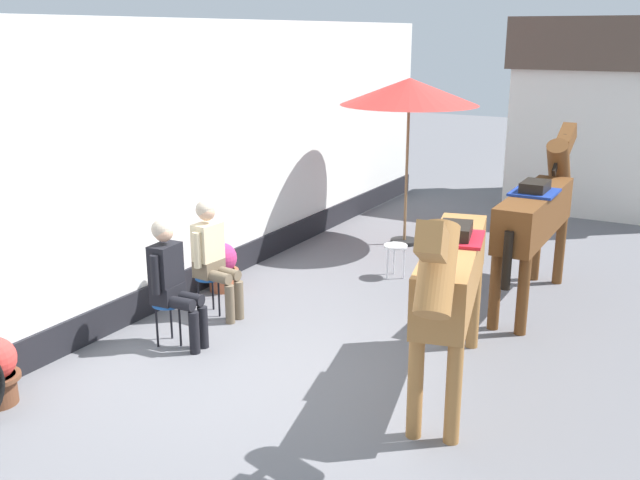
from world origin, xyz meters
The scene contains 10 objects.
ground_plane centered at (0.00, 3.00, 0.00)m, with size 40.00×40.00×0.00m, color slate.
pub_facade_wall centered at (-2.55, 1.50, 1.54)m, with size 0.34×14.00×3.40m.
distant_cottage centered at (1.40, 9.07, 1.80)m, with size 3.40×2.60×3.50m.
seated_visitor_near centered at (-1.55, 0.06, 0.78)m, with size 0.61×0.49×1.39m.
seated_visitor_far centered at (-1.69, 0.95, 0.78)m, with size 0.61×0.49×1.39m.
saddled_horse_near centered at (1.35, 0.48, 1.16)m, with size 0.95×2.95×2.06m.
saddled_horse_far centered at (1.46, 3.26, 1.16)m, with size 0.50×3.00×2.06m.
flower_planter_far centered at (-2.13, 1.68, 0.33)m, with size 0.43×0.43×0.64m.
cafe_parasol centered at (-0.91, 4.85, 2.36)m, with size 2.10×2.10×2.58m.
spare_stool_white centered at (-0.38, 3.26, 0.40)m, with size 0.32×0.32×0.46m.
Camera 1 is at (3.30, -5.39, 3.25)m, focal length 40.39 mm.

